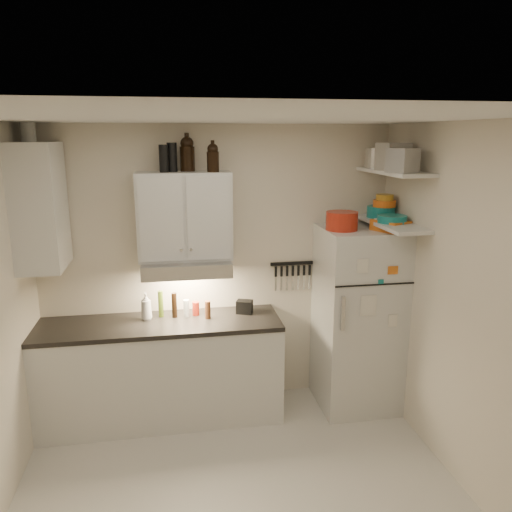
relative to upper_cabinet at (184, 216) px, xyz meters
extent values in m
cube|color=beige|center=(0.30, -1.33, -1.84)|extent=(3.20, 3.00, 0.02)
cube|color=white|center=(0.30, -1.33, 0.78)|extent=(3.20, 3.00, 0.02)
cube|color=beige|center=(0.30, 0.18, -0.53)|extent=(3.20, 0.02, 2.60)
cube|color=beige|center=(1.91, -1.33, -0.53)|extent=(0.02, 3.00, 2.60)
cube|color=silver|center=(-0.25, -0.14, -1.39)|extent=(2.10, 0.60, 0.88)
cube|color=black|center=(-0.25, -0.14, -0.93)|extent=(2.10, 0.62, 0.04)
cube|color=silver|center=(0.00, 0.00, 0.00)|extent=(0.80, 0.33, 0.75)
cube|color=silver|center=(-1.14, -0.14, 0.12)|extent=(0.33, 0.55, 1.00)
cube|color=silver|center=(0.00, -0.06, -0.44)|extent=(0.76, 0.46, 0.12)
cube|color=silver|center=(1.55, -0.18, -0.98)|extent=(0.70, 0.68, 1.70)
cube|color=silver|center=(1.75, -0.31, 0.38)|extent=(0.30, 0.95, 0.03)
cube|color=silver|center=(1.75, -0.31, -0.07)|extent=(0.30, 0.95, 0.03)
cube|color=black|center=(1.00, 0.15, -0.51)|extent=(0.42, 0.02, 0.03)
cylinder|color=#AD2514|center=(1.34, -0.22, -0.04)|extent=(0.34, 0.34, 0.16)
cube|color=orange|center=(1.74, -0.34, -0.08)|extent=(0.31, 0.34, 0.09)
cylinder|color=silver|center=(1.65, -0.27, -0.08)|extent=(0.07, 0.07, 0.10)
cylinder|color=silver|center=(1.74, 0.00, 0.48)|extent=(0.28, 0.28, 0.17)
cube|color=#AAAAAD|center=(1.72, -0.35, 0.50)|extent=(0.26, 0.24, 0.22)
cube|color=#AAAAAD|center=(1.68, -0.61, 0.48)|extent=(0.25, 0.25, 0.19)
cylinder|color=#167C7A|center=(1.76, -0.07, 0.00)|extent=(0.25, 0.25, 0.10)
cylinder|color=orange|center=(1.78, -0.11, 0.08)|extent=(0.20, 0.20, 0.06)
cylinder|color=#BF8621|center=(1.78, -0.11, 0.14)|extent=(0.16, 0.16, 0.05)
cylinder|color=#167C7A|center=(1.74, -0.35, -0.02)|extent=(0.32, 0.32, 0.06)
cylinder|color=black|center=(-0.09, 0.01, 0.50)|extent=(0.08, 0.08, 0.24)
cylinder|color=black|center=(-0.15, -0.03, 0.49)|extent=(0.10, 0.10, 0.23)
cylinder|color=silver|center=(-1.19, -0.03, 0.70)|extent=(0.14, 0.14, 0.15)
imported|color=silver|center=(-0.36, -0.05, -0.77)|extent=(0.12, 0.12, 0.28)
cylinder|color=#58301A|center=(0.17, -0.12, -0.82)|extent=(0.06, 0.06, 0.16)
cylinder|color=#465E17|center=(-0.24, 0.00, -0.79)|extent=(0.06, 0.06, 0.24)
cylinder|color=black|center=(-0.12, -0.03, -0.79)|extent=(0.06, 0.06, 0.23)
cylinder|color=silver|center=(-0.01, -0.04, -0.83)|extent=(0.05, 0.05, 0.16)
cylinder|color=#AD2514|center=(0.07, -0.01, -0.84)|extent=(0.07, 0.07, 0.13)
cube|color=black|center=(0.51, -0.04, -0.85)|extent=(0.17, 0.14, 0.12)
camera|label=1|loc=(-0.12, -4.29, 0.67)|focal=35.00mm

